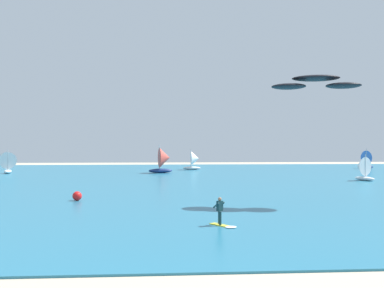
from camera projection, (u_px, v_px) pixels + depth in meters
name	position (u px, v px, depth m)	size (l,w,h in m)	color
ocean	(171.00, 179.00, 61.15)	(160.00, 90.00, 0.10)	#236B89
kitesurfer	(222.00, 216.00, 25.66)	(1.58, 1.93, 1.67)	yellow
kite	(316.00, 83.00, 34.83)	(7.36, 3.63, 1.07)	black
sailboat_heeled_over	(164.00, 160.00, 74.07)	(4.24, 3.66, 4.83)	navy
sailboat_trailing	(194.00, 160.00, 83.60)	(3.41, 2.87, 4.03)	silver
sailboat_far_right	(362.00, 168.00, 58.40)	(2.83, 3.18, 3.55)	white
sailboat_near_shore	(369.00, 159.00, 87.72)	(3.61, 3.23, 4.07)	navy
sailboat_far_left	(8.00, 162.00, 73.62)	(3.09, 3.54, 4.00)	white
marker_buoy	(77.00, 196.00, 37.22)	(0.80, 0.80, 0.80)	red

